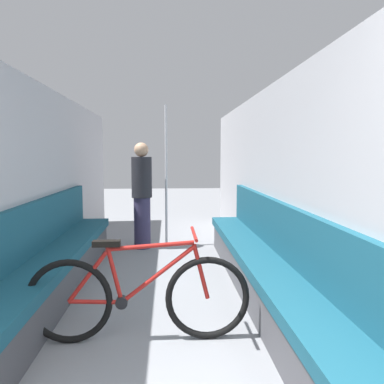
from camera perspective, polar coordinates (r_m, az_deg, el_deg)
The scene contains 7 objects.
wall_left at distance 3.63m, azimuth -25.98°, elevation 0.06°, with size 0.10×8.95×2.14m, color #B2B2B7.
wall_right at distance 3.55m, azimuth 15.33°, elevation 0.32°, with size 0.10×8.95×2.14m, color #B2B2B7.
bench_seat_row_left at distance 3.74m, azimuth -21.66°, elevation -11.55°, with size 0.44×4.32×0.94m.
bench_seat_row_right at distance 3.68m, azimuth 11.12°, elevation -11.53°, with size 0.44×4.32×0.94m.
bicycle at distance 2.91m, azimuth -8.12°, elevation -15.51°, with size 1.66×0.46×0.82m.
grab_pole_near at distance 5.63m, azimuth -3.96°, elevation 2.04°, with size 0.08×0.08×2.12m.
passenger_standing at distance 5.58m, azimuth -7.64°, elevation -0.35°, with size 0.30×0.30×1.57m.
Camera 1 is at (0.11, -0.46, 1.39)m, focal length 35.00 mm.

